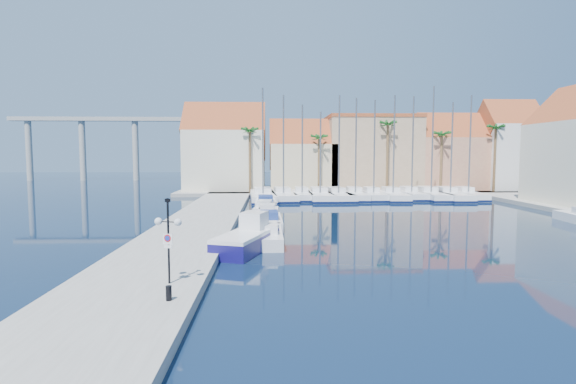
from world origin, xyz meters
The scene contains 34 objects.
ground centered at (0.00, 0.00, 0.00)m, with size 260.00×260.00×0.00m, color black.
quay_west centered at (-9.00, 13.50, 0.25)m, with size 6.00×77.00×0.50m, color gray.
shore_north centered at (10.00, 48.00, 0.25)m, with size 54.00×16.00×0.50m, color gray.
lamp_post centered at (-7.44, -4.04, 2.89)m, with size 1.20×0.59×3.65m.
bollard centered at (-6.96, -6.31, 0.78)m, with size 0.22×0.22×0.56m, color black.
fishing_boat centered at (-4.52, 4.77, 0.76)m, with size 4.13×6.86×2.28m.
motorboat_west_0 centered at (-3.45, 7.32, 0.51)m, with size 2.29×7.02×1.40m.
motorboat_west_1 centered at (-3.24, 13.59, 0.51)m, with size 2.20×6.52×1.40m.
motorboat_west_2 centered at (-3.33, 18.71, 0.51)m, with size 2.06×5.90×1.40m.
motorboat_west_3 centered at (-3.61, 22.20, 0.51)m, with size 2.46×6.07×1.40m.
motorboat_west_4 centered at (-3.64, 27.56, 0.51)m, with size 2.42×7.20×1.40m.
sailboat_0 centered at (-4.06, 35.15, 0.58)m, with size 3.80×12.07×14.31m.
sailboat_1 centered at (-1.42, 35.78, 0.59)m, with size 3.78×11.01×13.54m.
sailboat_2 centered at (1.10, 36.18, 0.60)m, with size 2.38×8.98×12.38m.
sailboat_3 centered at (3.42, 35.79, 0.56)m, with size 2.97×11.17×11.43m.
sailboat_4 centered at (5.76, 35.52, 0.59)m, with size 3.63×10.63×13.49m.
sailboat_5 centered at (8.15, 36.10, 0.59)m, with size 3.18×10.25×13.27m.
sailboat_6 centered at (10.50, 35.83, 0.60)m, with size 2.46×9.28×12.97m.
sailboat_7 centered at (13.03, 35.62, 0.59)m, with size 3.20×10.46×13.58m.
sailboat_8 centered at (15.84, 36.73, 0.61)m, with size 2.53×9.40×13.61m.
sailboat_9 centered at (18.26, 36.18, 0.60)m, with size 2.99×11.03×14.84m.
sailboat_10 centered at (20.67, 35.69, 0.57)m, with size 3.02×11.03×12.72m.
sailboat_11 centered at (23.24, 35.91, 0.61)m, with size 2.82×9.43×13.69m.
building_0 centered at (-10.00, 47.00, 6.52)m, with size 12.30×9.00×13.50m.
building_1 centered at (2.00, 47.00, 5.30)m, with size 10.30×8.00×11.00m.
building_2 centered at (13.00, 48.00, 6.26)m, with size 14.20×10.20×11.50m.
building_3 centered at (25.00, 47.00, 5.86)m, with size 10.30×8.00×12.00m.
building_4 centered at (34.00, 46.00, 6.97)m, with size 8.30×8.00×14.00m.
palm_0 centered at (-6.00, 42.00, 9.08)m, with size 2.60×2.60×10.15m.
palm_1 centered at (4.00, 42.00, 8.14)m, with size 2.60×2.60×9.15m.
palm_2 centered at (14.00, 42.00, 10.02)m, with size 2.60×2.60×11.15m.
palm_3 centered at (22.00, 42.00, 8.61)m, with size 2.60×2.60×9.65m.
palm_4 centered at (30.00, 42.00, 9.55)m, with size 2.60×2.60×10.65m.
viaduct centered at (-39.07, 82.00, 10.25)m, with size 48.00×2.20×14.45m.
Camera 1 is at (-3.15, -22.94, 5.98)m, focal length 28.00 mm.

